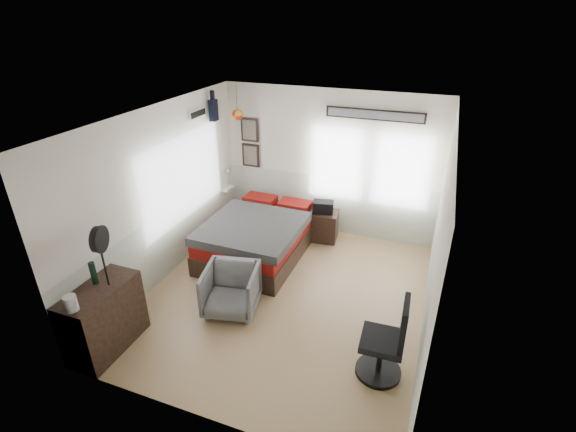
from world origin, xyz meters
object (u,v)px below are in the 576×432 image
bed (258,237)px  armchair (231,290)px  task_chair (387,346)px  nightstand (322,225)px  dresser (104,318)px

bed → armchair: size_ratio=2.87×
armchair → task_chair: bearing=-22.9°
bed → nightstand: bed is taller
armchair → nightstand: (0.63, 2.44, -0.07)m
bed → nightstand: 1.27m
nightstand → task_chair: bearing=-66.9°
bed → nightstand: bearing=46.0°
bed → dresser: dresser is taller
bed → armchair: bed is taller
task_chair → dresser: bearing=-169.6°
task_chair → nightstand: bearing=116.7°
bed → task_chair: 3.18m
bed → dresser: (-0.87, -2.73, 0.11)m
dresser → nightstand: (1.77, 3.63, -0.17)m
nightstand → dresser: bearing=-122.1°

